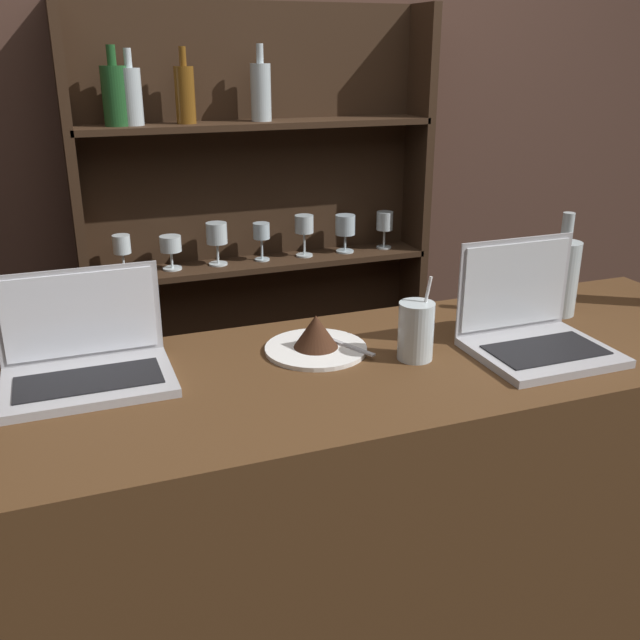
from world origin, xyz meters
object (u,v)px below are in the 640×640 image
(laptop_far, at_px, (532,328))
(cake_plate, at_px, (316,339))
(wine_bottle_clear, at_px, (561,276))
(laptop_near, at_px, (86,359))
(water_glass, at_px, (416,331))

(laptop_far, relative_size, cake_plate, 1.28)
(cake_plate, bearing_deg, wine_bottle_clear, 0.97)
(cake_plate, distance_m, wine_bottle_clear, 0.66)
(cake_plate, bearing_deg, laptop_near, 176.90)
(laptop_far, xyz_separation_m, water_glass, (-0.27, 0.05, 0.01))
(laptop_far, bearing_deg, cake_plate, 160.76)
(water_glass, bearing_deg, wine_bottle_clear, 14.77)
(cake_plate, xyz_separation_m, water_glass, (0.19, -0.11, 0.03))
(laptop_far, distance_m, water_glass, 0.27)
(wine_bottle_clear, bearing_deg, water_glass, -165.23)
(laptop_near, relative_size, water_glass, 1.80)
(water_glass, distance_m, wine_bottle_clear, 0.49)
(laptop_near, distance_m, wine_bottle_clear, 1.15)
(laptop_far, bearing_deg, wine_bottle_clear, 39.68)
(laptop_near, relative_size, cake_plate, 1.44)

